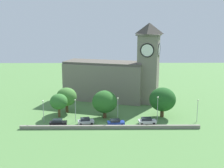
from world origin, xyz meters
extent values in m
plane|color=#517F42|center=(0.00, 15.00, 0.00)|extent=(200.00, 200.00, 0.00)
cube|color=slate|center=(-1.84, 26.11, 6.34)|extent=(29.01, 17.84, 12.68)
cube|color=#524C43|center=(-1.84, 26.11, 13.03)|extent=(28.77, 17.06, 0.70)
cube|color=slate|center=(12.68, 21.65, 11.19)|extent=(7.99, 7.99, 22.39)
cube|color=#5B554B|center=(12.68, 21.65, 22.64)|extent=(9.27, 9.27, 0.50)
pyramid|color=#403C35|center=(12.68, 21.65, 24.65)|extent=(8.39, 8.39, 3.52)
cylinder|color=white|center=(11.72, 18.54, 17.91)|extent=(3.95, 1.32, 4.09)
torus|color=black|center=(11.72, 18.54, 17.91)|extent=(4.37, 1.66, 4.46)
cylinder|color=white|center=(15.79, 20.69, 17.91)|extent=(1.32, 3.95, 4.09)
torus|color=black|center=(15.79, 20.69, 17.91)|extent=(1.66, 4.37, 4.46)
cube|color=gray|center=(0.00, -2.05, 0.44)|extent=(45.96, 0.70, 0.88)
cube|color=black|center=(-13.59, 0.27, 0.70)|extent=(4.54, 2.04, 0.78)
cube|color=#1E232B|center=(-13.81, 0.26, 1.41)|extent=(2.57, 1.72, 0.62)
cylinder|color=black|center=(-12.13, 1.26, 0.31)|extent=(0.64, 0.36, 0.63)
cylinder|color=black|center=(-12.03, -0.54, 0.31)|extent=(0.64, 0.36, 0.63)
cylinder|color=black|center=(-15.15, 1.09, 0.31)|extent=(0.64, 0.36, 0.63)
cylinder|color=black|center=(-15.05, -0.71, 0.31)|extent=(0.64, 0.36, 0.63)
cube|color=silver|center=(-6.44, 1.20, 0.72)|extent=(4.53, 2.57, 0.80)
cube|color=#1E232B|center=(-6.65, 1.16, 1.44)|extent=(2.64, 2.01, 0.64)
cylinder|color=black|center=(-5.19, 2.36, 0.32)|extent=(0.69, 0.44, 0.64)
cylinder|color=black|center=(-4.85, 0.59, 0.32)|extent=(0.69, 0.44, 0.64)
cylinder|color=black|center=(-8.04, 1.82, 0.32)|extent=(0.69, 0.44, 0.64)
cylinder|color=black|center=(-7.70, 0.05, 0.32)|extent=(0.69, 0.44, 0.64)
cube|color=#233D9E|center=(1.53, 0.24, 0.68)|extent=(4.67, 2.43, 0.76)
cube|color=#1E232B|center=(1.30, 0.22, 1.36)|extent=(2.68, 1.97, 0.60)
cylinder|color=black|center=(2.93, 1.37, 0.30)|extent=(0.64, 0.41, 0.61)
cylinder|color=black|center=(3.15, -0.55, 0.30)|extent=(0.64, 0.41, 0.61)
cylinder|color=black|center=(-0.10, 1.03, 0.30)|extent=(0.64, 0.41, 0.61)
cylinder|color=black|center=(0.12, -0.89, 0.30)|extent=(0.64, 0.41, 0.61)
cube|color=silver|center=(9.90, 1.20, 0.72)|extent=(4.82, 2.31, 0.80)
cube|color=#1E232B|center=(9.67, 1.18, 1.45)|extent=(2.75, 1.91, 0.64)
cylinder|color=black|center=(11.40, 2.30, 0.32)|extent=(0.67, 0.40, 0.64)
cylinder|color=black|center=(11.57, 0.38, 0.32)|extent=(0.67, 0.40, 0.64)
cylinder|color=black|center=(8.24, 2.03, 0.32)|extent=(0.67, 0.40, 0.64)
cylinder|color=black|center=(8.40, 0.11, 0.32)|extent=(0.67, 0.40, 0.64)
cylinder|color=#9EA0A5|center=(-17.91, 2.61, 2.91)|extent=(0.14, 0.14, 5.83)
sphere|color=#F4EFCC|center=(-17.91, 2.61, 6.05)|extent=(0.44, 0.44, 0.44)
cylinder|color=#9EA0A5|center=(-9.37, 3.11, 2.98)|extent=(0.14, 0.14, 5.97)
sphere|color=#F4EFCC|center=(-9.37, 3.11, 6.19)|extent=(0.44, 0.44, 0.44)
cylinder|color=#9EA0A5|center=(2.10, 2.83, 3.25)|extent=(0.14, 0.14, 6.50)
sphere|color=#F4EFCC|center=(2.10, 2.83, 6.72)|extent=(0.44, 0.44, 0.44)
cylinder|color=#9EA0A5|center=(12.88, 3.10, 3.32)|extent=(0.14, 0.14, 6.64)
sphere|color=#F4EFCC|center=(12.88, 3.10, 6.86)|extent=(0.44, 0.44, 0.44)
cylinder|color=#9EA0A5|center=(23.66, 2.75, 2.92)|extent=(0.14, 0.14, 5.83)
sphere|color=#F4EFCC|center=(23.66, 2.75, 6.05)|extent=(0.44, 0.44, 0.44)
cylinder|color=brown|center=(-1.50, 6.23, 1.07)|extent=(0.98, 0.98, 2.15)
ellipsoid|color=#286023|center=(-1.50, 6.23, 4.77)|extent=(6.99, 6.99, 6.29)
cylinder|color=brown|center=(14.94, 7.16, 1.16)|extent=(1.05, 1.05, 2.32)
ellipsoid|color=#1E511E|center=(14.94, 7.16, 5.14)|extent=(7.50, 7.50, 6.75)
cylinder|color=brown|center=(-14.52, 7.09, 1.36)|extent=(0.70, 0.70, 2.71)
ellipsoid|color=#33702D|center=(-14.52, 7.09, 4.58)|extent=(4.97, 4.97, 4.47)
cylinder|color=brown|center=(-12.97, 11.54, 1.27)|extent=(0.85, 0.85, 2.54)
ellipsoid|color=#427A33|center=(-12.97, 11.54, 4.82)|extent=(6.07, 6.07, 5.46)
camera|label=1|loc=(-0.23, -69.70, 26.70)|focal=45.14mm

